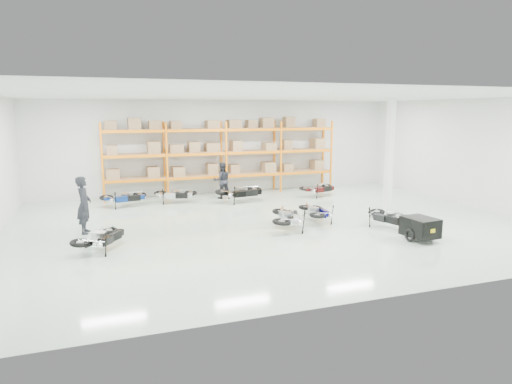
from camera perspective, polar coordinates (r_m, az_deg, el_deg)
name	(u,v)px	position (r m, az deg, el deg)	size (l,w,h in m)	color
room	(272,161)	(16.03, 2.05, 3.88)	(18.00, 18.00, 18.00)	#AABDAA
pallet_rack	(224,147)	(22.13, -4.05, 5.58)	(11.28, 0.98, 3.62)	orange
structural_column	(389,155)	(18.95, 16.34, 4.43)	(0.25, 0.25, 4.50)	white
moto_blue_centre	(316,209)	(16.65, 7.57, -2.10)	(0.71, 1.61, 0.98)	#08074C
moto_silver_left	(288,214)	(15.45, 4.00, -2.75)	(0.81, 1.81, 1.11)	#A9ACB0
moto_black_far_left	(101,234)	(13.86, -18.79, -5.00)	(0.73, 1.64, 1.00)	black
moto_touring_right	(389,214)	(16.30, 16.32, -2.63)	(0.74, 1.66, 1.02)	black
trailer	(420,227)	(15.09, 19.82, -4.18)	(0.90, 1.73, 0.72)	black
moto_back_a	(124,195)	(19.96, -16.14, -0.34)	(0.74, 1.67, 1.02)	navy
moto_back_b	(175,192)	(20.29, -10.11, 0.02)	(0.72, 1.61, 0.99)	#A7ADB1
moto_back_c	(241,189)	(20.15, -1.93, 0.34)	(0.84, 1.89, 1.15)	black
moto_back_d	(319,186)	(21.72, 7.84, 0.72)	(0.70, 1.59, 0.97)	#410D0D
person_left	(84,205)	(15.97, -20.71, -1.53)	(0.69, 0.45, 1.89)	black
person_back	(222,181)	(21.03, -4.26, 1.44)	(0.81, 0.63, 1.67)	black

